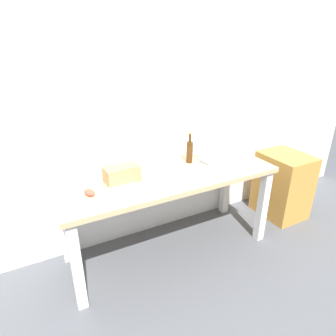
{
  "coord_description": "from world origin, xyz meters",
  "views": [
    {
      "loc": [
        -0.97,
        -1.85,
        1.72
      ],
      "look_at": [
        0.0,
        0.0,
        0.79
      ],
      "focal_mm": 31.02,
      "sensor_mm": 36.0,
      "label": 1
    }
  ],
  "objects": [
    {
      "name": "ground_plane",
      "position": [
        0.0,
        0.0,
        0.0
      ],
      "size": [
        8.0,
        8.0,
        0.0
      ],
      "primitive_type": "plane",
      "color": "#515459"
    },
    {
      "name": "paper_sheet_center",
      "position": [
        -0.01,
        -0.04,
        0.74
      ],
      "size": [
        0.29,
        0.34,
        0.0
      ],
      "primitive_type": "cube",
      "rotation": [
        0.0,
        0.0,
        -0.29
      ],
      "color": "white",
      "rests_on": "desk"
    },
    {
      "name": "laptop_right",
      "position": [
        0.51,
        0.03,
        0.78
      ],
      "size": [
        0.31,
        0.26,
        0.21
      ],
      "color": "gray",
      "rests_on": "desk"
    },
    {
      "name": "beer_bottle",
      "position": [
        0.27,
        0.12,
        0.84
      ],
      "size": [
        0.06,
        0.06,
        0.27
      ],
      "color": "#47280F",
      "rests_on": "desk"
    },
    {
      "name": "computer_mouse",
      "position": [
        -0.64,
        -0.05,
        0.75
      ],
      "size": [
        0.08,
        0.11,
        0.03
      ],
      "primitive_type": "ellipsoid",
      "rotation": [
        0.0,
        0.0,
        0.27
      ],
      "color": "#D84C38",
      "rests_on": "desk"
    },
    {
      "name": "filing_cabinet",
      "position": [
        1.32,
        -0.03,
        0.34
      ],
      "size": [
        0.4,
        0.48,
        0.67
      ],
      "primitive_type": "cube",
      "color": "#C68938",
      "rests_on": "ground"
    },
    {
      "name": "cardboard_box",
      "position": [
        -0.37,
        0.04,
        0.8
      ],
      "size": [
        0.26,
        0.16,
        0.12
      ],
      "primitive_type": "cube",
      "rotation": [
        0.0,
        0.0,
        0.06
      ],
      "color": "tan",
      "rests_on": "desk"
    },
    {
      "name": "desk",
      "position": [
        0.0,
        0.0,
        0.63
      ],
      "size": [
        1.76,
        0.65,
        0.74
      ],
      "color": "tan",
      "rests_on": "ground"
    },
    {
      "name": "paper_sheet_front_right",
      "position": [
        0.45,
        -0.1,
        0.74
      ],
      "size": [
        0.31,
        0.35,
        0.0
      ],
      "primitive_type": "cube",
      "rotation": [
        0.0,
        0.0,
        -0.4
      ],
      "color": "white",
      "rests_on": "desk"
    },
    {
      "name": "back_wall",
      "position": [
        0.0,
        0.39,
        1.3
      ],
      "size": [
        5.2,
        0.08,
        2.6
      ],
      "primitive_type": "cube",
      "color": "white",
      "rests_on": "ground"
    },
    {
      "name": "paper_sheet_front_left",
      "position": [
        -0.42,
        -0.12,
        0.74
      ],
      "size": [
        0.29,
        0.34,
        0.0
      ],
      "primitive_type": "cube",
      "rotation": [
        0.0,
        0.0,
        -0.3
      ],
      "color": "white",
      "rests_on": "desk"
    }
  ]
}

